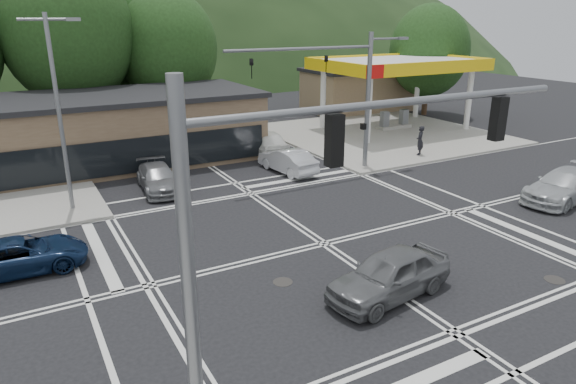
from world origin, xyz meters
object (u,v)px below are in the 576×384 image
car_blue_west (21,255)px  car_silver_east (564,186)px  car_queue_b (267,142)px  pedestrian (420,141)px  car_queue_a (288,160)px  car_grey_center (389,274)px  car_northbound (158,178)px

car_blue_west → car_silver_east: size_ratio=0.85×
car_queue_b → pedestrian: pedestrian is taller
car_queue_a → car_queue_b: size_ratio=0.89×
car_grey_center → car_queue_a: 14.73m
car_silver_east → car_queue_a: 14.76m
car_blue_west → car_northbound: car_northbound is taller
car_grey_center → pedestrian: (13.28, 13.07, 0.31)m
car_silver_east → pedestrian: bearing=174.2°
car_northbound → car_queue_a: bearing=2.3°
car_queue_a → pedestrian: bearing=166.5°
car_silver_east → car_northbound: 20.83m
car_queue_b → car_northbound: car_queue_b is taller
car_blue_west → car_queue_a: bearing=-65.1°
car_blue_west → car_queue_a: (14.53, 6.38, 0.08)m
car_silver_east → car_queue_a: (-9.77, 11.07, -0.07)m
car_northbound → pedestrian: bearing=0.1°
car_grey_center → car_northbound: bearing=-174.4°
car_grey_center → pedestrian: 18.63m
car_blue_west → car_silver_east: (24.29, -4.69, 0.14)m
car_queue_b → car_northbound: bearing=34.1°
car_silver_east → car_northbound: bearing=-131.7°
car_queue_b → car_queue_a: bearing=88.5°
pedestrian → car_queue_a: bearing=-48.4°
car_queue_a → car_northbound: bearing=-9.4°
car_queue_a → car_queue_b: car_queue_b is taller
car_northbound → car_queue_b: bearing=30.2°
car_queue_a → car_blue_west: bearing=17.0°
car_blue_west → pedestrian: pedestrian is taller
car_blue_west → car_grey_center: (10.56, -7.80, 0.15)m
car_queue_a → car_northbound: (-7.64, 0.37, -0.05)m
car_queue_b → pedestrian: (8.51, -5.43, 0.27)m
car_blue_west → car_northbound: 9.65m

